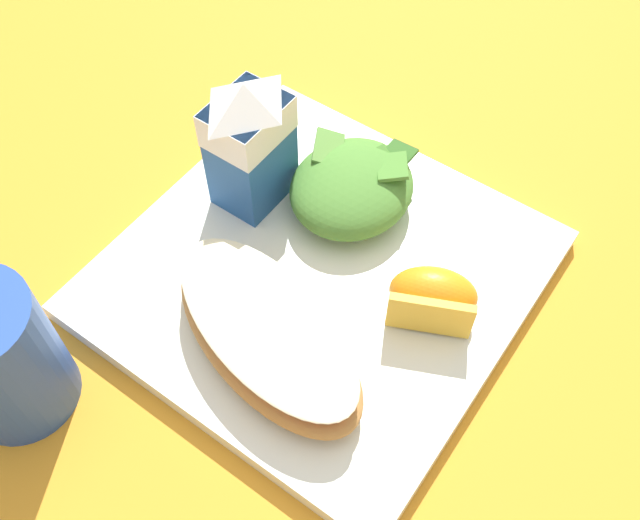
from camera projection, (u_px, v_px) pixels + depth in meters
name	position (u px, v px, depth m)	size (l,w,h in m)	color
ground	(320.00, 280.00, 0.53)	(3.00, 3.00, 0.00)	orange
white_plate	(320.00, 274.00, 0.53)	(0.28, 0.28, 0.02)	white
cheesy_pizza_bread	(267.00, 334.00, 0.47)	(0.12, 0.19, 0.04)	#B77F42
green_salad_pile	(352.00, 187.00, 0.54)	(0.10, 0.09, 0.04)	#4C8433
milk_carton	(249.00, 138.00, 0.51)	(0.06, 0.04, 0.11)	#23569E
orange_wedge_front	(433.00, 296.00, 0.48)	(0.06, 0.07, 0.04)	orange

